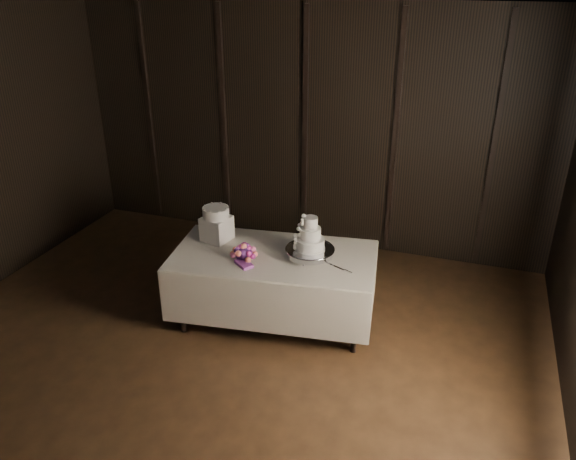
# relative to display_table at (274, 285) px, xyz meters

# --- Properties ---
(room) EXTENTS (6.08, 7.08, 3.08)m
(room) POSITION_rel_display_table_xyz_m (-0.28, -1.57, 1.08)
(room) COLOR black
(room) RESTS_ON ground
(display_table) EXTENTS (2.11, 1.30, 0.76)m
(display_table) POSITION_rel_display_table_xyz_m (0.00, 0.00, 0.00)
(display_table) COLOR silver
(display_table) RESTS_ON ground
(cake_stand) EXTENTS (0.54, 0.54, 0.09)m
(cake_stand) POSITION_rel_display_table_xyz_m (0.35, 0.07, 0.39)
(cake_stand) COLOR silver
(cake_stand) RESTS_ON display_table
(wedding_cake) EXTENTS (0.32, 0.28, 0.33)m
(wedding_cake) POSITION_rel_display_table_xyz_m (0.33, 0.06, 0.56)
(wedding_cake) COLOR white
(wedding_cake) RESTS_ON cake_stand
(bouquet) EXTENTS (0.49, 0.51, 0.19)m
(bouquet) POSITION_rel_display_table_xyz_m (-0.24, -0.18, 0.41)
(bouquet) COLOR #E55E97
(bouquet) RESTS_ON display_table
(box_pedestal) EXTENTS (0.31, 0.31, 0.25)m
(box_pedestal) POSITION_rel_display_table_xyz_m (-0.67, 0.13, 0.47)
(box_pedestal) COLOR white
(box_pedestal) RESTS_ON display_table
(small_cake) EXTENTS (0.32, 0.32, 0.11)m
(small_cake) POSITION_rel_display_table_xyz_m (-0.67, 0.13, 0.65)
(small_cake) COLOR white
(small_cake) RESTS_ON box_pedestal
(cake_knife) EXTENTS (0.35, 0.17, 0.01)m
(cake_knife) POSITION_rel_display_table_xyz_m (0.61, -0.03, 0.35)
(cake_knife) COLOR silver
(cake_knife) RESTS_ON display_table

